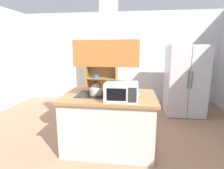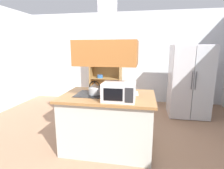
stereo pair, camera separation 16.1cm
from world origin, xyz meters
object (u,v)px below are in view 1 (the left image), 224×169
refrigerator (185,80)px  kettle (96,89)px  cutting_board (128,93)px  microwave (121,92)px  dish_cabinet (102,75)px

refrigerator → kettle: size_ratio=7.82×
cutting_board → microwave: size_ratio=0.74×
dish_cabinet → kettle: dish_cabinet is taller
refrigerator → kettle: refrigerator is taller
kettle → microwave: size_ratio=0.48×
refrigerator → dish_cabinet: (-2.24, 0.85, -0.05)m
refrigerator → kettle: 2.56m
microwave → kettle: bearing=147.7°
dish_cabinet → microwave: 3.01m
kettle → dish_cabinet: bearing=98.3°
refrigerator → microwave: bearing=-125.0°
refrigerator → microwave: 2.49m
dish_cabinet → microwave: dish_cabinet is taller
dish_cabinet → microwave: (0.81, -2.89, 0.22)m
microwave → dish_cabinet: bearing=105.7°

